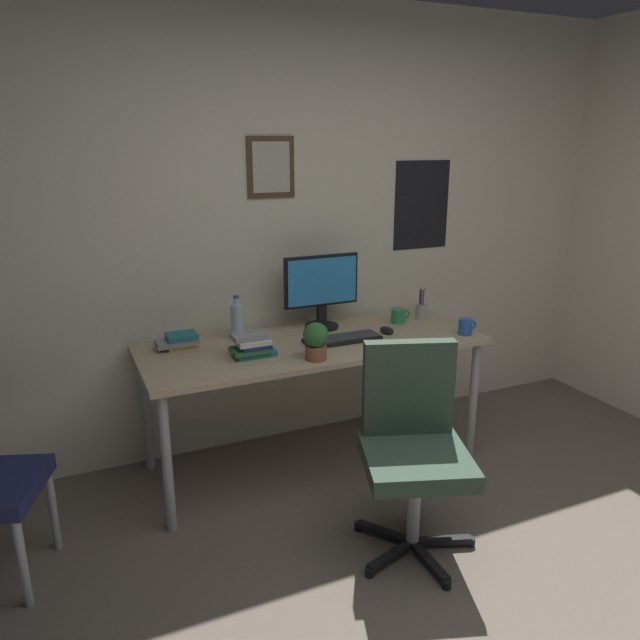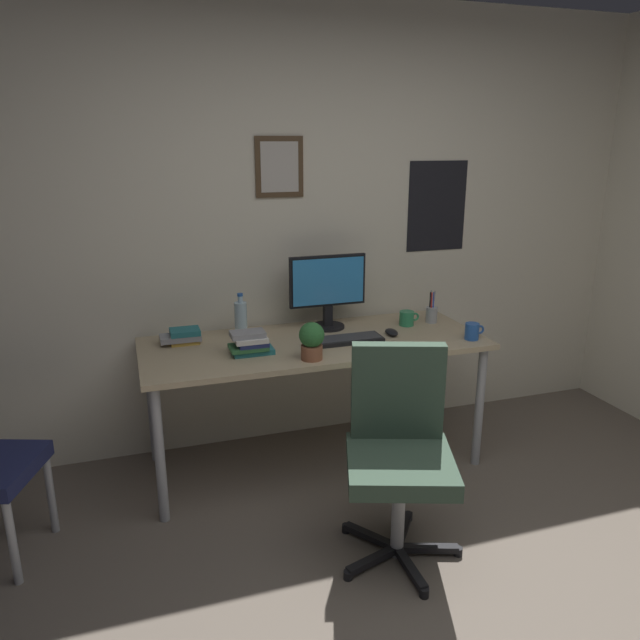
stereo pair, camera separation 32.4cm
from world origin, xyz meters
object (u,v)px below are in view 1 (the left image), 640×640
book_stack_right (252,346)px  keyboard (342,339)px  book_stack_left (179,341)px  computer_mouse (387,330)px  office_chair (413,438)px  monitor (321,288)px  potted_plant (316,340)px  coffee_mug_near (399,316)px  water_bottle (237,321)px  pen_cup (421,311)px  coffee_mug_far (466,327)px

book_stack_right → keyboard: bearing=3.2°
book_stack_left → computer_mouse: bearing=-11.1°
office_chair → book_stack_right: office_chair is taller
monitor → computer_mouse: 0.45m
office_chair → potted_plant: (-0.23, 0.57, 0.33)m
coffee_mug_near → water_bottle: bearing=174.5°
coffee_mug_near → book_stack_left: (-1.32, 0.07, -0.00)m
keyboard → book_stack_right: size_ratio=1.88×
pen_cup → book_stack_right: 1.19m
book_stack_left → monitor: bearing=2.1°
computer_mouse → coffee_mug_near: coffee_mug_near is taller
monitor → coffee_mug_near: size_ratio=3.67×
coffee_mug_near → coffee_mug_far: 0.42m
water_bottle → potted_plant: water_bottle is taller
keyboard → water_bottle: bearing=152.4°
monitor → coffee_mug_near: (0.47, -0.11, -0.20)m
potted_plant → pen_cup: 0.97m
computer_mouse → coffee_mug_far: size_ratio=0.95×
office_chair → pen_cup: (0.66, 0.97, 0.28)m
keyboard → monitor: bearing=90.5°
coffee_mug_near → book_stack_right: bearing=-168.3°
coffee_mug_far → book_stack_right: (-1.23, 0.15, 0.01)m
coffee_mug_near → pen_cup: size_ratio=0.63×
pen_cup → book_stack_right: (-1.17, -0.22, 0.00)m
monitor → water_bottle: size_ratio=1.82×
coffee_mug_near → book_stack_right: 1.02m
keyboard → book_stack_right: bearing=-176.8°
monitor → computer_mouse: (0.30, -0.26, -0.22)m
coffee_mug_near → potted_plant: (-0.72, -0.38, 0.06)m
coffee_mug_near → coffee_mug_far: bearing=-57.2°
office_chair → book_stack_right: (-0.50, 0.75, 0.28)m
keyboard → book_stack_left: 0.88m
potted_plant → book_stack_left: bearing=142.5°
office_chair → computer_mouse: 0.90m
potted_plant → book_stack_left: (-0.60, 0.46, -0.06)m
potted_plant → book_stack_right: 0.33m
coffee_mug_far → potted_plant: (-0.95, -0.03, 0.06)m
computer_mouse → monitor: bearing=139.7°
office_chair → computer_mouse: size_ratio=8.64×
keyboard → coffee_mug_far: (0.70, -0.18, 0.03)m
coffee_mug_near → potted_plant: potted_plant is taller
keyboard → coffee_mug_near: coffee_mug_near is taller
pen_cup → coffee_mug_near: bearing=-177.0°
monitor → coffee_mug_near: bearing=-12.6°
computer_mouse → water_bottle: size_ratio=0.44×
keyboard → coffee_mug_far: 0.72m
water_bottle → keyboard: bearing=-27.6°
keyboard → book_stack_right: (-0.53, -0.03, 0.05)m
book_stack_left → book_stack_right: bearing=-41.6°
book_stack_left → office_chair: bearing=-51.4°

